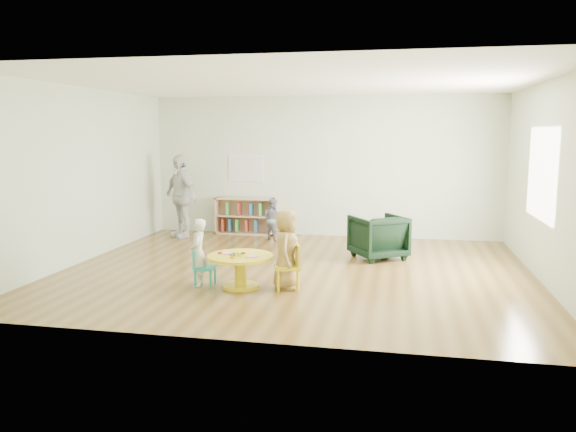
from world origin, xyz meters
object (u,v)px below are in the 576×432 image
Objects in this scene: armchair at (378,237)px; child_right at (286,249)px; activity_table at (240,265)px; toddler at (273,219)px; kid_chair_left at (202,266)px; adult_caretaker at (181,196)px; kid_chair_right at (290,265)px; bookshelf at (244,216)px; child_left at (198,252)px.

armchair is 2.38m from child_right.
activity_table is 0.83× the size of child_right.
activity_table is 3.43m from toddler.
armchair reaches higher than kid_chair_left.
child_right is 0.65× the size of adult_caretaker.
child_right reaches higher than activity_table.
adult_caretaker is (-2.20, 3.34, 0.52)m from activity_table.
bookshelf is (-1.73, 3.88, 0.04)m from kid_chair_right.
activity_table is at bearing 88.70° from kid_chair_left.
activity_table is at bearing 78.18° from kid_chair_right.
bookshelf is at bearing -174.04° from kid_chair_left.
kid_chair_left is at bearing -82.48° from bookshelf.
activity_table is 0.97× the size of child_left.
adult_caretaker is (-2.81, 3.26, 0.29)m from child_right.
armchair is 0.87× the size of child_left.
child_left is at bearing -28.38° from adult_caretaker.
kid_chair_left is at bearing -179.74° from activity_table.
child_right reaches higher than kid_chair_right.
adult_caretaker is at bearing 32.42° from toddler.
child_left is 1.13× the size of toddler.
kid_chair_right is at bearing 137.06° from toddler.
armchair reaches higher than activity_table.
kid_chair_left is (-0.54, -0.00, -0.04)m from activity_table.
toddler is (0.25, 3.43, -0.05)m from child_left.
child_left reaches higher than kid_chair_left.
activity_table is 0.54× the size of adult_caretaker.
armchair is at bearing 131.91° from kid_chair_left.
kid_chair_left is at bearing 116.87° from toddler.
kid_chair_left is 0.47× the size of child_right.
child_left reaches higher than activity_table.
activity_table is at bearing 125.88° from toddler.
armchair is at bearing -44.26° from kid_chair_right.
armchair is 4.14m from adult_caretaker.
toddler is (-1.02, 3.35, 0.08)m from kid_chair_right.
activity_table is at bearing 91.79° from child_right.
adult_caretaker is at bearing -152.03° from bookshelf.
activity_table is 1.10× the size of toddler.
kid_chair_right is 0.75× the size of toddler.
bookshelf is at bearing 175.23° from child_left.
toddler is (-0.34, 3.41, 0.10)m from activity_table.
bookshelf is 1.12× the size of child_right.
child_right is at bearing -13.25° from adult_caretaker.
toddler reaches higher than bookshelf.
toddler is at bearing 164.33° from child_left.
kid_chair_right is 0.56× the size of child_right.
toddler is at bearing 38.24° from adult_caretaker.
bookshelf is 4.22m from child_right.
child_left reaches higher than bookshelf.
child_left is (-2.33, -2.18, 0.10)m from armchair.
child_left is (-0.05, -0.02, 0.19)m from kid_chair_left.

